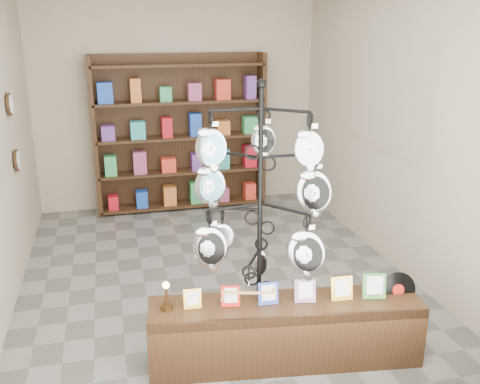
# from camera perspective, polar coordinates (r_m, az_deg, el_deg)

# --- Properties ---
(ground) EXTENTS (5.00, 5.00, 0.00)m
(ground) POSITION_cam_1_polar(r_m,az_deg,el_deg) (5.87, -2.78, -8.77)
(ground) COLOR slate
(ground) RESTS_ON ground
(room_envelope) EXTENTS (5.00, 5.00, 5.00)m
(room_envelope) POSITION_cam_1_polar(r_m,az_deg,el_deg) (5.30, -3.08, 9.40)
(room_envelope) COLOR #B3A790
(room_envelope) RESTS_ON ground
(display_tree) EXTENTS (1.20, 1.20, 2.23)m
(display_tree) POSITION_cam_1_polar(r_m,az_deg,el_deg) (4.08, 2.14, -1.30)
(display_tree) COLOR black
(display_tree) RESTS_ON ground
(front_shelf) EXTENTS (2.18, 0.73, 0.76)m
(front_shelf) POSITION_cam_1_polar(r_m,az_deg,el_deg) (4.41, 4.88, -14.60)
(front_shelf) COLOR black
(front_shelf) RESTS_ON ground
(back_shelving) EXTENTS (2.42, 0.36, 2.20)m
(back_shelving) POSITION_cam_1_polar(r_m,az_deg,el_deg) (7.68, -6.32, 5.72)
(back_shelving) COLOR black
(back_shelving) RESTS_ON ground
(wall_clocks) EXTENTS (0.03, 0.24, 0.84)m
(wall_clocks) POSITION_cam_1_polar(r_m,az_deg,el_deg) (6.13, -23.04, 5.83)
(wall_clocks) COLOR black
(wall_clocks) RESTS_ON ground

